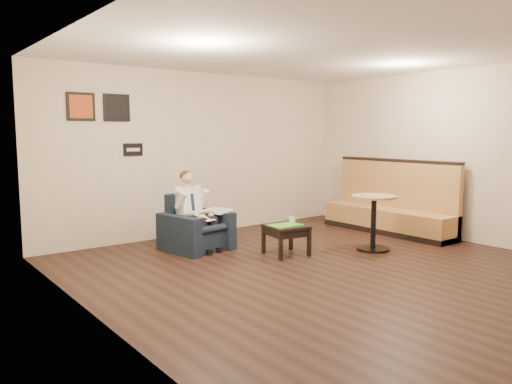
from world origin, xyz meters
TOP-DOWN VIEW (x-y plane):
  - ground at (0.00, 0.00)m, footprint 6.00×6.00m
  - wall_back at (0.00, 3.00)m, footprint 6.00×0.02m
  - wall_left at (-3.00, 0.00)m, footprint 0.02×6.00m
  - wall_right at (3.00, 0.00)m, footprint 0.02×6.00m
  - ceiling at (0.00, 0.00)m, footprint 6.00×6.00m
  - seating_sign at (-1.30, 2.98)m, footprint 0.32×0.02m
  - art_print_left at (-2.10, 2.98)m, footprint 0.42×0.03m
  - art_print_right at (-1.55, 2.98)m, footprint 0.42×0.03m
  - armchair at (-0.78, 1.93)m, footprint 1.00×1.00m
  - seated_man at (-0.77, 1.82)m, footprint 0.68×0.90m
  - lap_papers at (-0.75, 1.73)m, footprint 0.25×0.31m
  - newspaper at (-0.42, 1.90)m, footprint 0.46×0.52m
  - side_table at (0.08, 0.85)m, footprint 0.61×0.61m
  - green_folder at (0.05, 0.84)m, footprint 0.44×0.32m
  - coffee_mug at (0.27, 0.94)m, footprint 0.09×0.09m
  - smartphone at (0.15, 1.00)m, footprint 0.15×0.11m
  - banquette at (2.59, 0.99)m, footprint 0.60×2.50m
  - cafe_table at (1.32, 0.28)m, footprint 0.78×0.78m

SIDE VIEW (x-z plane):
  - ground at x=0.00m, z-range 0.00..0.00m
  - side_table at x=0.08m, z-range 0.00..0.44m
  - cafe_table at x=1.32m, z-range 0.00..0.83m
  - armchair at x=-0.78m, z-range 0.00..0.84m
  - smartphone at x=0.15m, z-range 0.44..0.45m
  - green_folder at x=0.05m, z-range 0.44..0.45m
  - coffee_mug at x=0.27m, z-range 0.44..0.53m
  - lap_papers at x=-0.75m, z-range 0.51..0.52m
  - newspaper at x=-0.42m, z-range 0.56..0.57m
  - seated_man at x=-0.77m, z-range 0.00..1.14m
  - banquette at x=2.59m, z-range 0.00..1.28m
  - wall_back at x=0.00m, z-range 0.00..2.80m
  - wall_left at x=-3.00m, z-range 0.00..2.80m
  - wall_right at x=3.00m, z-range 0.00..2.80m
  - seating_sign at x=-1.30m, z-range 1.40..1.60m
  - art_print_left at x=-2.10m, z-range 1.94..2.36m
  - art_print_right at x=-1.55m, z-range 1.94..2.36m
  - ceiling at x=0.00m, z-range 2.79..2.81m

